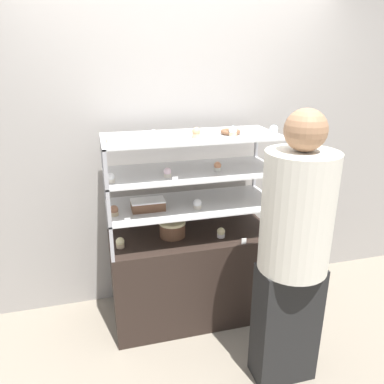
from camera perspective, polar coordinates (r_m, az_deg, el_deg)
The scene contains 29 objects.
ground_plane at distance 3.23m, azimuth 0.00°, elevation -17.94°, with size 20.00×20.00×0.00m, color gray.
back_wall at distance 3.03m, azimuth -2.03°, elevation 6.88°, with size 8.00×0.05×2.60m.
display_base at distance 3.02m, azimuth 0.00°, elevation -12.55°, with size 1.23×0.54×0.72m.
display_riser_lower at distance 2.75m, azimuth 0.00°, elevation -2.00°, with size 1.23×0.54×0.25m.
display_riser_middle at distance 2.67m, azimuth 0.00°, elevation 3.01°, with size 1.23×0.54×0.25m.
display_riser_upper at distance 2.60m, azimuth 0.00°, elevation 8.30°, with size 1.23×0.54×0.25m.
layer_cake_centerpiece at distance 2.79m, azimuth -3.00°, elevation -5.56°, with size 0.20×0.20×0.12m.
sheet_cake_frosted at distance 2.64m, azimuth -6.73°, elevation -1.95°, with size 0.23×0.13×0.07m.
cupcake_0 at distance 2.69m, azimuth -10.88°, elevation -7.59°, with size 0.06×0.06×0.08m.
cupcake_1 at distance 2.79m, azimuth 4.44°, elevation -6.19°, with size 0.06×0.06×0.08m.
cupcake_2 at distance 2.91m, azimuth 11.37°, elevation -5.44°, with size 0.06×0.06×0.08m.
price_tag_0 at distance 2.72m, azimuth 7.92°, elevation -7.43°, with size 0.04×0.00×0.04m.
cupcake_3 at distance 2.58m, azimuth -11.80°, elevation -2.80°, with size 0.06×0.06×0.07m.
cupcake_4 at distance 2.64m, azimuth 0.82°, elevation -1.85°, with size 0.06×0.06×0.07m.
cupcake_5 at distance 2.84m, azimuth 11.71°, elevation -0.67°, with size 0.06×0.06×0.07m.
price_tag_1 at distance 2.43m, azimuth -9.81°, elevation -4.42°, with size 0.04×0.00×0.04m.
cupcake_6 at distance 2.45m, azimuth -12.31°, elevation 2.09°, with size 0.05×0.05×0.07m.
cupcake_7 at distance 2.51m, azimuth -3.75°, elevation 2.96°, with size 0.05×0.05×0.07m.
cupcake_8 at distance 2.65m, azimuth 3.90°, elevation 3.91°, with size 0.05×0.05×0.07m.
cupcake_9 at distance 2.79m, azimuth 11.69°, elevation 4.37°, with size 0.05×0.05×0.07m.
price_tag_2 at distance 2.38m, azimuth -2.58°, elevation 1.83°, with size 0.04×0.00×0.04m.
cupcake_10 at distance 2.39m, azimuth -12.43°, elevation 7.93°, with size 0.06×0.06×0.07m.
cupcake_11 at distance 2.46m, azimuth -5.89°, elevation 8.60°, with size 0.06×0.06×0.07m.
cupcake_12 at distance 2.53m, azimuth 0.65°, elevation 9.04°, with size 0.06×0.06×0.07m.
cupcake_13 at distance 2.60m, azimuth 6.25°, elevation 9.20°, with size 0.06×0.06×0.07m.
cupcake_14 at distance 2.68m, azimuth 12.33°, elevation 9.18°, with size 0.06×0.06×0.07m.
price_tag_3 at distance 2.36m, azimuth 1.63°, elevation 7.97°, with size 0.04×0.00×0.04m.
donut_glazed at distance 2.66m, azimuth 5.87°, elevation 9.11°, with size 0.14×0.14×0.03m.
customer_figure at distance 2.28m, azimuth 15.18°, elevation -8.38°, with size 0.41×0.41×1.74m.
Camera 1 is at (-0.66, -2.46, 1.98)m, focal length 35.00 mm.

